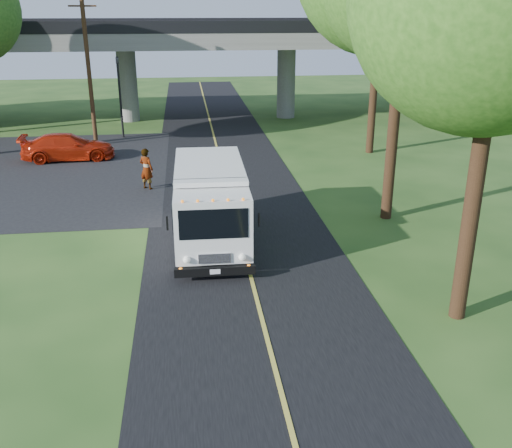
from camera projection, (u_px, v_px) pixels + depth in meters
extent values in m
plane|color=#274A1A|center=(270.00, 349.00, 14.57)|extent=(120.00, 120.00, 0.00)
cube|color=black|center=(235.00, 215.00, 23.83)|extent=(7.00, 90.00, 0.02)
cube|color=black|center=(13.00, 173.00, 29.96)|extent=(16.00, 18.00, 0.01)
cube|color=gold|center=(235.00, 215.00, 23.82)|extent=(0.12, 90.00, 0.01)
cube|color=slate|center=(207.00, 38.00, 42.06)|extent=(50.00, 9.00, 1.20)
cube|color=black|center=(209.00, 27.00, 37.66)|extent=(50.00, 0.25, 0.80)
cube|color=black|center=(204.00, 23.00, 45.82)|extent=(50.00, 0.25, 0.80)
cylinder|color=slate|center=(128.00, 85.00, 42.55)|extent=(1.40, 1.40, 5.40)
cylinder|color=slate|center=(286.00, 82.00, 43.94)|extent=(1.40, 1.40, 5.40)
cylinder|color=slate|center=(435.00, 80.00, 45.33)|extent=(1.40, 1.40, 5.40)
cylinder|color=black|center=(120.00, 98.00, 37.03)|extent=(0.14, 0.14, 5.20)
imported|color=black|center=(118.00, 66.00, 36.31)|extent=(0.18, 0.22, 1.10)
cylinder|color=#472D19|center=(89.00, 72.00, 34.32)|extent=(0.26, 0.26, 9.00)
cube|color=#472D19|center=(82.00, 6.00, 32.99)|extent=(1.60, 0.10, 0.10)
cylinder|color=#382314|center=(473.00, 199.00, 14.88)|extent=(0.44, 0.44, 7.00)
cylinder|color=#382314|center=(394.00, 125.00, 22.25)|extent=(0.44, 0.44, 7.70)
cylinder|color=#382314|center=(373.00, 96.00, 32.95)|extent=(0.44, 0.44, 6.65)
sphere|color=#265316|center=(380.00, 6.00, 31.20)|extent=(5.58, 5.58, 5.58)
sphere|color=#265316|center=(392.00, 0.00, 30.78)|extent=(4.96, 4.96, 4.96)
cube|color=white|center=(209.00, 191.00, 21.36)|extent=(2.52, 4.54, 2.30)
cube|color=white|center=(213.00, 224.00, 18.46)|extent=(2.48, 1.88, 2.10)
cube|color=black|center=(214.00, 224.00, 17.50)|extent=(2.15, 0.12, 0.97)
cube|color=black|center=(215.00, 271.00, 17.96)|extent=(2.56, 0.22, 0.29)
cube|color=white|center=(211.00, 230.00, 21.49)|extent=(2.55, 5.97, 0.18)
cylinder|color=black|center=(182.00, 255.00, 18.95)|extent=(0.30, 0.92, 0.92)
cylinder|color=black|center=(244.00, 252.00, 19.16)|extent=(0.30, 0.92, 0.92)
cylinder|color=black|center=(183.00, 212.00, 22.94)|extent=(0.30, 0.92, 0.92)
cylinder|color=black|center=(235.00, 210.00, 23.15)|extent=(0.30, 0.92, 0.92)
imported|color=#B8220B|center=(68.00, 147.00, 32.25)|extent=(5.25, 2.49, 1.48)
imported|color=gray|center=(146.00, 169.00, 26.95)|extent=(0.86, 0.81, 1.98)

